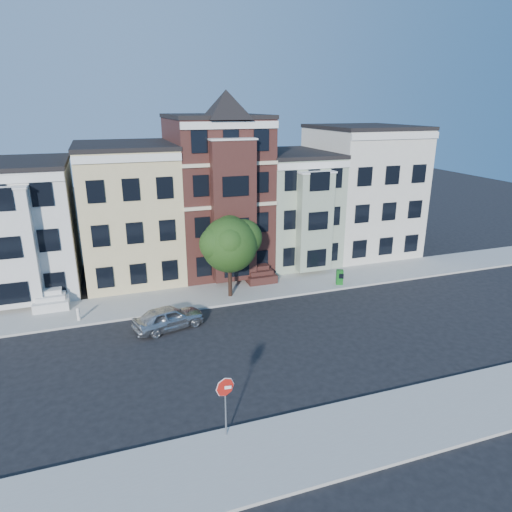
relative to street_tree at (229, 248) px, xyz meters
name	(u,v)px	position (x,y,z in m)	size (l,w,h in m)	color
ground	(282,344)	(0.99, -7.32, -3.66)	(120.00, 120.00, 0.00)	black
far_sidewalk	(241,291)	(0.99, 0.68, -3.59)	(60.00, 4.00, 0.15)	#9E9B93
near_sidewalk	(356,433)	(0.99, -15.32, -3.59)	(60.00, 4.00, 0.15)	#9E9B93
house_white	(16,228)	(-14.01, 7.18, 0.84)	(8.00, 9.00, 9.00)	silver
house_yellow	(129,213)	(-6.01, 7.18, 1.34)	(7.00, 9.00, 10.00)	#CCB983
house_brown	(216,195)	(0.99, 7.18, 2.34)	(7.00, 9.00, 12.00)	#3B1C17
house_green	(289,207)	(7.49, 7.18, 0.84)	(6.00, 9.00, 9.00)	#909F85
house_cream	(361,191)	(14.49, 7.18, 1.84)	(8.00, 9.00, 11.00)	beige
street_tree	(229,248)	(0.00, 0.00, 0.00)	(6.04, 6.04, 7.02)	#2C531A
parked_car	(169,318)	(-4.82, -3.30, -2.93)	(1.72, 4.28, 1.46)	#ADB0B5
newspaper_box	(340,277)	(8.37, -0.55, -2.96)	(0.50, 0.44, 1.10)	#115D19
fire_hydrant	(79,315)	(-10.03, -0.61, -3.18)	(0.23, 0.23, 0.65)	beige
stop_sign	(225,403)	(-4.11, -13.71, -2.00)	(0.83, 0.12, 3.01)	red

